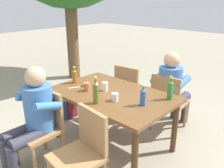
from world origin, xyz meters
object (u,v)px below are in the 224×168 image
object	(u,v)px
table_knife	(79,87)
bottle_amber	(75,76)
chair_far_left	(130,88)
chair_near_right	(83,150)
bottle_olive	(96,92)
chair_near_left	(43,124)
bottle_green	(170,90)
cup_terracotta	(87,87)
cup_glass	(115,97)
backpack_by_far_side	(66,103)
dining_table	(112,100)
backpack_by_near_side	(57,108)
person_in_plaid_shirt	(33,115)
cup_white	(105,86)
person_in_white_shirt	(172,87)
bottle_blue	(143,97)
chair_far_right	(168,100)

from	to	relation	value
table_knife	bottle_amber	bearing A→B (deg)	156.49
chair_far_left	chair_near_right	world-z (taller)	same
bottle_olive	chair_near_left	bearing A→B (deg)	-133.53
bottle_green	bottle_olive	xyz separation A→B (m)	(-0.54, -0.66, 0.02)
cup_terracotta	table_knife	size ratio (longest dim) A/B	0.49
chair_far_left	cup_glass	bearing A→B (deg)	-60.94
chair_near_left	backpack_by_far_side	bearing A→B (deg)	131.83
table_knife	bottle_olive	bearing A→B (deg)	-19.35
chair_near_left	chair_near_right	bearing A→B (deg)	-0.02
dining_table	bottle_green	distance (m)	0.73
bottle_amber	backpack_by_near_side	xyz separation A→B (m)	(-0.49, -0.01, -0.65)
chair_far_left	table_knife	xyz separation A→B (m)	(-0.12, -0.94, 0.25)
chair_near_left	bottle_green	bearing A→B (deg)	48.82
person_in_plaid_shirt	bottle_amber	world-z (taller)	person_in_plaid_shirt
cup_terracotta	cup_white	bearing A→B (deg)	43.82
chair_near_left	table_knife	size ratio (longest dim) A/B	3.91
cup_glass	table_knife	xyz separation A→B (m)	(-0.64, -0.01, -0.04)
bottle_olive	cup_white	distance (m)	0.40
bottle_amber	cup_glass	distance (m)	0.82
cup_white	chair_far_left	bearing A→B (deg)	105.15
bottle_amber	cup_white	world-z (taller)	bottle_amber
person_in_white_shirt	person_in_plaid_shirt	xyz separation A→B (m)	(-0.69, -1.79, 0.00)
person_in_white_shirt	bottle_blue	size ratio (longest dim) A/B	4.93
chair_near_right	person_in_plaid_shirt	bearing A→B (deg)	-171.10
bottle_amber	bottle_green	world-z (taller)	bottle_green
bottle_olive	chair_near_right	bearing A→B (deg)	-57.78
cup_glass	table_knife	distance (m)	0.64
bottle_olive	bottle_blue	bearing A→B (deg)	37.13
bottle_blue	backpack_by_far_side	distance (m)	1.73
bottle_blue	table_knife	bearing A→B (deg)	-172.42
chair_far_right	chair_near_left	distance (m)	1.72
chair_near_left	dining_table	bearing A→B (deg)	66.07
backpack_by_near_side	backpack_by_far_side	world-z (taller)	backpack_by_far_side
cup_terracotta	table_knife	world-z (taller)	cup_terracotta
chair_far_left	table_knife	size ratio (longest dim) A/B	3.91
dining_table	cup_glass	distance (m)	0.27
chair_near_left	bottle_olive	size ratio (longest dim) A/B	2.76
dining_table	cup_terracotta	bearing A→B (deg)	-150.60
chair_near_right	bottle_olive	xyz separation A→B (m)	(-0.28, 0.44, 0.38)
chair_far_right	bottle_blue	world-z (taller)	bottle_blue
bottle_olive	cup_white	size ratio (longest dim) A/B	2.77
person_in_plaid_shirt	table_knife	xyz separation A→B (m)	(-0.12, 0.74, 0.08)
chair_far_right	bottle_olive	world-z (taller)	bottle_olive
bottle_amber	cup_terracotta	distance (m)	0.36
table_knife	dining_table	bearing A→B (deg)	18.50
chair_far_right	bottle_olive	size ratio (longest dim) A/B	2.76
chair_far_right	bottle_amber	distance (m)	1.36
dining_table	bottle_green	world-z (taller)	bottle_green
bottle_blue	backpack_by_near_side	distance (m)	1.74
bottle_blue	table_knife	xyz separation A→B (m)	(-0.95, -0.13, -0.10)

